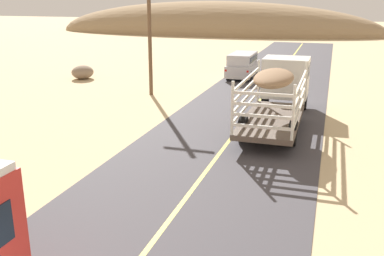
{
  "coord_description": "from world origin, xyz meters",
  "views": [
    {
      "loc": [
        4.09,
        -4.06,
        6.21
      ],
      "look_at": [
        0.0,
        8.82,
        2.18
      ],
      "focal_mm": 41.37,
      "sensor_mm": 36.0,
      "label": 1
    }
  ],
  "objects_px": {
    "car_far": "(243,64)",
    "boulder_near_shoulder": "(83,72)",
    "power_pole_mid": "(149,27)",
    "livestock_truck": "(281,85)"
  },
  "relations": [
    {
      "from": "car_far",
      "to": "boulder_near_shoulder",
      "type": "relative_size",
      "value": 2.51
    },
    {
      "from": "power_pole_mid",
      "to": "boulder_near_shoulder",
      "type": "distance_m",
      "value": 9.15
    },
    {
      "from": "car_far",
      "to": "power_pole_mid",
      "type": "height_order",
      "value": "power_pole_mid"
    },
    {
      "from": "power_pole_mid",
      "to": "boulder_near_shoulder",
      "type": "bearing_deg",
      "value": 152.74
    },
    {
      "from": "livestock_truck",
      "to": "boulder_near_shoulder",
      "type": "distance_m",
      "value": 17.63
    },
    {
      "from": "car_far",
      "to": "boulder_near_shoulder",
      "type": "height_order",
      "value": "car_far"
    },
    {
      "from": "livestock_truck",
      "to": "car_far",
      "type": "xyz_separation_m",
      "value": [
        -4.29,
        11.27,
        -0.7
      ]
    },
    {
      "from": "livestock_truck",
      "to": "boulder_near_shoulder",
      "type": "relative_size",
      "value": 5.28
    },
    {
      "from": "livestock_truck",
      "to": "boulder_near_shoulder",
      "type": "bearing_deg",
      "value": 156.39
    },
    {
      "from": "power_pole_mid",
      "to": "boulder_near_shoulder",
      "type": "relative_size",
      "value": 4.45
    }
  ]
}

